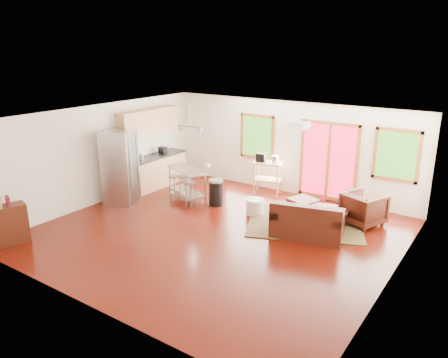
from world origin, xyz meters
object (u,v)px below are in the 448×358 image
Objects in this scene: armchair at (364,207)px; refrigerator at (120,167)px; kitchen_cart at (267,167)px; ottoman at (303,207)px; island at (187,179)px; rug at (304,223)px; loveseat at (307,223)px; coffee_table at (328,210)px.

refrigerator is (-5.82, -2.13, 0.54)m from armchair.
refrigerator is at bearing -136.51° from kitchen_cart.
ottoman is 0.41× the size of island.
rug is 2.40m from kitchen_cart.
refrigerator is (-4.69, -1.37, 0.95)m from rug.
loveseat reaches higher than rug.
island is at bearing 160.14° from loveseat.
refrigerator is at bearing -156.69° from ottoman.
coffee_table is 0.74m from ottoman.
coffee_table is 0.70× the size of island.
kitchen_cart is (2.89, 2.74, -0.16)m from refrigerator.
armchair is (0.81, 1.38, 0.10)m from loveseat.
armchair is 0.57× the size of island.
kitchen_cart is (1.54, 1.63, 0.21)m from island.
kitchen_cart is at bearing 150.93° from ottoman.
ottoman is (-0.29, 0.53, 0.19)m from rug.
loveseat is 2.79× the size of ottoman.
armchair is at bearing 12.84° from island.
rug is 1.76× the size of island.
armchair is at bearing -1.60° from refrigerator.
armchair is 1.46m from ottoman.
coffee_table reaches higher than rug.
loveseat is at bearing 81.74° from armchair.
loveseat is at bearing -13.23° from refrigerator.
island is at bearing -165.48° from ottoman.
loveseat is at bearing -95.31° from coffee_table.
armchair is 3.03m from kitchen_cart.
armchair is 1.39× the size of ottoman.
refrigerator is at bearing -163.71° from rug.
ottoman is at bearing -29.07° from kitchen_cart.
loveseat is 1.00m from coffee_table.
kitchen_cart is at bearing 46.62° from island.
rug is 4.97m from refrigerator.
coffee_table is 2.48m from kitchen_cart.
rug is 0.63m from ottoman.
coffee_table is (0.42, 0.37, 0.32)m from rug.
ottoman is (-0.61, 1.15, -0.12)m from loveseat.
coffee_table is at bearing 41.12° from rug.
rug is at bearing -5.35° from refrigerator.
island is (-3.34, -0.27, 0.59)m from rug.
refrigerator reaches higher than ottoman.
kitchen_cart reaches higher than loveseat.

